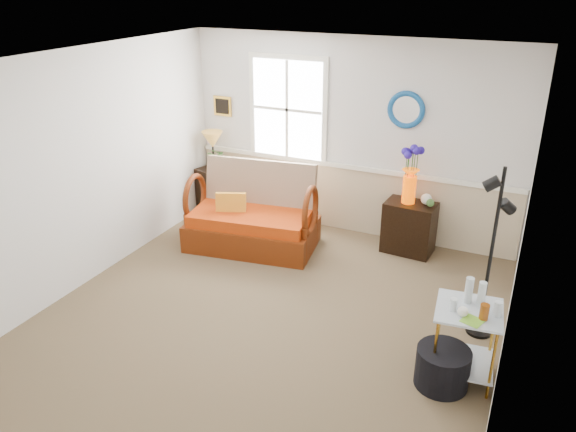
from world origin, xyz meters
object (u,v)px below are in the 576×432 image
at_px(loveseat, 252,208).
at_px(cabinet, 409,227).
at_px(lamp_stand, 213,190).
at_px(side_table, 464,343).
at_px(floor_lamp, 491,255).
at_px(ottoman, 442,367).

distance_m(loveseat, cabinet, 2.01).
xyz_separation_m(lamp_stand, side_table, (3.95, -2.27, 0.01)).
xyz_separation_m(lamp_stand, cabinet, (2.94, -0.07, -0.01)).
xyz_separation_m(floor_lamp, ottoman, (-0.20, -0.94, -0.69)).
height_order(side_table, ottoman, side_table).
height_order(cabinet, side_table, side_table).
bearing_deg(lamp_stand, ottoman, -32.80).
bearing_deg(floor_lamp, cabinet, 116.05).
distance_m(cabinet, floor_lamp, 1.89).
xyz_separation_m(loveseat, ottoman, (2.76, -1.69, -0.35)).
bearing_deg(side_table, lamp_stand, 150.13).
height_order(loveseat, lamp_stand, loveseat).
relative_size(floor_lamp, ottoman, 3.75).
distance_m(lamp_stand, side_table, 4.56).
relative_size(lamp_stand, cabinet, 1.02).
height_order(lamp_stand, floor_lamp, floor_lamp).
relative_size(side_table, floor_lamp, 0.40).
height_order(loveseat, cabinet, loveseat).
bearing_deg(lamp_stand, loveseat, -36.02).
xyz_separation_m(cabinet, side_table, (1.02, -2.20, 0.01)).
xyz_separation_m(loveseat, side_table, (2.89, -1.50, -0.18)).
bearing_deg(side_table, floor_lamp, 85.10).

